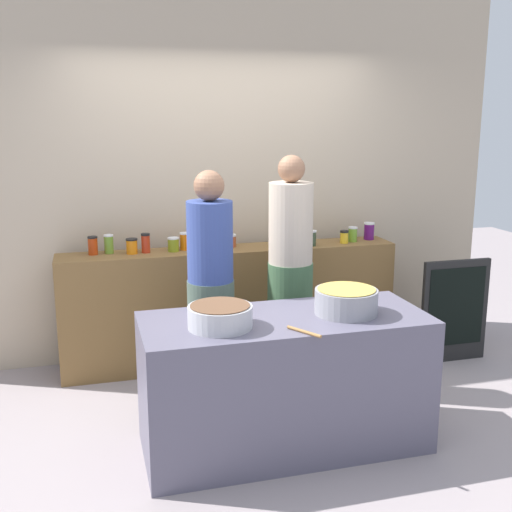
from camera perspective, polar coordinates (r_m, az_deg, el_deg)
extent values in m
plane|color=gray|center=(4.29, 1.29, -14.84)|extent=(12.00, 12.00, 0.00)
cube|color=#BCA88D|center=(5.23, -3.23, 7.39)|extent=(4.80, 0.12, 3.00)
cube|color=brown|center=(5.09, -2.25, -4.53)|extent=(2.70, 0.36, 0.95)
cube|color=#585568|center=(3.85, 2.62, -11.40)|extent=(1.70, 0.70, 0.82)
cylinder|color=#B7350E|center=(4.89, -14.64, 0.85)|extent=(0.07, 0.07, 0.13)
cylinder|color=black|center=(4.88, -14.68, 1.66)|extent=(0.08, 0.08, 0.01)
cylinder|color=olive|center=(4.91, -13.26, 1.00)|extent=(0.07, 0.07, 0.13)
cylinder|color=silver|center=(4.90, -13.31, 1.83)|extent=(0.07, 0.07, 0.01)
cylinder|color=orange|center=(4.86, -11.24, 0.81)|extent=(0.08, 0.08, 0.11)
cylinder|color=black|center=(4.85, -11.27, 1.49)|extent=(0.09, 0.09, 0.01)
cylinder|color=#B52F16|center=(4.88, -10.01, 1.08)|extent=(0.07, 0.07, 0.13)
cylinder|color=black|center=(4.86, -10.05, 1.95)|extent=(0.07, 0.07, 0.02)
cylinder|color=olive|center=(4.89, -7.54, 0.99)|extent=(0.09, 0.09, 0.10)
cylinder|color=silver|center=(4.88, -7.56, 1.62)|extent=(0.09, 0.09, 0.01)
cylinder|color=orange|center=(4.94, -6.48, 1.29)|extent=(0.08, 0.08, 0.13)
cylinder|color=silver|center=(4.93, -6.50, 2.07)|extent=(0.08, 0.08, 0.01)
cylinder|color=orange|center=(4.95, -3.55, 1.36)|extent=(0.08, 0.08, 0.13)
cylinder|color=#D6C666|center=(4.93, -3.56, 2.16)|extent=(0.09, 0.09, 0.01)
cylinder|color=#9A4626|center=(5.02, -2.33, 1.33)|extent=(0.09, 0.09, 0.09)
cylinder|color=silver|center=(5.01, -2.33, 1.89)|extent=(0.09, 0.09, 0.01)
cylinder|color=gold|center=(5.13, 3.14, 1.83)|extent=(0.07, 0.07, 0.13)
cylinder|color=#D6C666|center=(5.12, 3.15, 2.62)|extent=(0.08, 0.08, 0.01)
cylinder|color=#33452D|center=(5.08, 5.06, 1.57)|extent=(0.08, 0.08, 0.11)
cylinder|color=silver|center=(5.07, 5.08, 2.26)|extent=(0.08, 0.08, 0.01)
cylinder|color=gold|center=(5.22, 8.03, 1.65)|extent=(0.07, 0.07, 0.09)
cylinder|color=black|center=(5.21, 8.05, 2.22)|extent=(0.07, 0.07, 0.02)
cylinder|color=olive|center=(5.29, 8.80, 1.90)|extent=(0.07, 0.07, 0.11)
cylinder|color=silver|center=(5.28, 8.83, 2.57)|extent=(0.08, 0.08, 0.01)
cylinder|color=#53135E|center=(5.40, 10.26, 2.18)|extent=(0.08, 0.08, 0.13)
cylinder|color=silver|center=(5.39, 10.29, 2.94)|extent=(0.09, 0.09, 0.01)
cylinder|color=#B7B7BC|center=(3.51, -3.29, -5.54)|extent=(0.36, 0.36, 0.12)
cylinder|color=brown|center=(3.49, -3.30, -4.51)|extent=(0.33, 0.33, 0.00)
cylinder|color=gray|center=(3.78, 8.21, -4.13)|extent=(0.38, 0.38, 0.15)
cylinder|color=#B49844|center=(3.76, 8.25, -2.99)|extent=(0.35, 0.35, 0.00)
cylinder|color=#9E703D|center=(3.44, 4.41, -6.89)|extent=(0.14, 0.21, 0.02)
cylinder|color=#495C4F|center=(4.40, -4.07, -7.82)|extent=(0.32, 0.32, 0.89)
cylinder|color=#35478B|center=(4.20, -4.22, 1.34)|extent=(0.31, 0.31, 0.54)
sphere|color=#8C6047|center=(4.14, -4.30, 6.41)|extent=(0.20, 0.20, 0.20)
cylinder|color=#406442|center=(4.65, 3.07, -6.28)|extent=(0.33, 0.33, 0.94)
cylinder|color=beige|center=(4.46, 3.19, 3.00)|extent=(0.32, 0.32, 0.58)
sphere|color=#8C6047|center=(4.41, 3.25, 7.94)|extent=(0.19, 0.19, 0.19)
cube|color=black|center=(5.36, 17.63, -4.80)|extent=(0.59, 0.04, 0.85)
cube|color=black|center=(5.33, 17.78, -4.43)|extent=(0.50, 0.01, 0.65)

